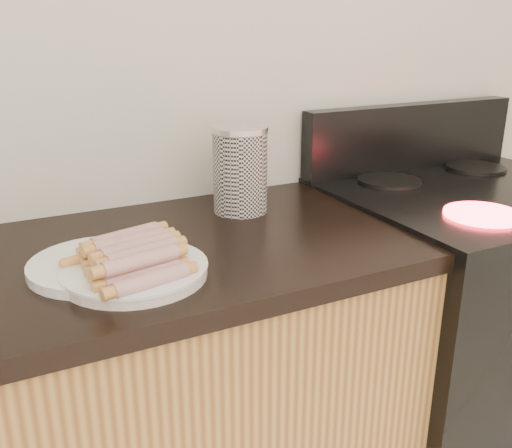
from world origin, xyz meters
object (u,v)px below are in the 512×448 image
main_plate (135,273)px  side_plate (100,265)px  canister (240,170)px  stove (459,335)px

main_plate → side_plate: side_plate is taller
main_plate → side_plate: size_ratio=1.00×
canister → side_plate: bearing=-153.0°
stove → canister: (-0.65, 0.16, 0.55)m
side_plate → main_plate: bearing=-52.4°
stove → canister: size_ratio=4.31×
side_plate → canister: size_ratio=1.26×
stove → main_plate: size_ratio=3.42×
stove → canister: 0.87m
stove → main_plate: bearing=-173.7°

